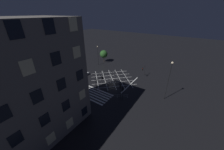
# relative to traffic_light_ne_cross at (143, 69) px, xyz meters

# --- Properties ---
(ground_plane) EXTENTS (200.00, 200.00, 0.00)m
(ground_plane) POSITION_rel_traffic_light_ne_cross_xyz_m (-7.79, -7.00, -2.72)
(ground_plane) COLOR black
(road_markings) EXTENTS (16.47, 20.56, 0.01)m
(road_markings) POSITION_rel_traffic_light_ne_cross_xyz_m (-7.39, -12.89, -2.72)
(road_markings) COLOR silver
(road_markings) RESTS_ON ground_plane
(traffic_light_ne_cross) EXTENTS (0.36, 2.71, 3.69)m
(traffic_light_ne_cross) POSITION_rel_traffic_light_ne_cross_xyz_m (0.00, 0.00, 0.00)
(traffic_light_ne_cross) COLOR black
(traffic_light_ne_cross) RESTS_ON ground_plane
(traffic_light_se_main) EXTENTS (0.39, 0.36, 4.54)m
(traffic_light_se_main) POSITION_rel_traffic_light_ne_cross_xyz_m (0.05, -15.10, 0.51)
(traffic_light_se_main) COLOR black
(traffic_light_se_main) RESTS_ON ground_plane
(traffic_light_median_south) EXTENTS (0.36, 3.07, 3.52)m
(traffic_light_median_south) POSITION_rel_traffic_light_ne_cross_xyz_m (-7.31, -13.77, -0.11)
(traffic_light_median_south) COLOR black
(traffic_light_median_south) RESTS_ON ground_plane
(traffic_light_se_cross) EXTENTS (0.36, 0.39, 3.53)m
(traffic_light_se_cross) POSITION_rel_traffic_light_ne_cross_xyz_m (0.39, -14.50, -0.20)
(traffic_light_se_cross) COLOR black
(traffic_light_se_cross) RESTS_ON ground_plane
(traffic_light_sw_main) EXTENTS (0.39, 0.36, 3.33)m
(traffic_light_sw_main) POSITION_rel_traffic_light_ne_cross_xyz_m (-16.19, -14.79, -0.34)
(traffic_light_sw_main) COLOR black
(traffic_light_sw_main) RESTS_ON ground_plane
(street_lamp_east) EXTENTS (0.47, 0.47, 7.78)m
(street_lamp_east) POSITION_rel_traffic_light_ne_cross_xyz_m (-19.33, 0.08, 2.60)
(street_lamp_east) COLOR black
(street_lamp_east) RESTS_ON ground_plane
(street_lamp_west) EXTENTS (0.54, 0.54, 9.96)m
(street_lamp_west) POSITION_rel_traffic_light_ne_cross_xyz_m (9.04, -8.56, 4.29)
(street_lamp_west) COLOR black
(street_lamp_west) RESTS_ON ground_plane
(street_tree_near) EXTENTS (3.17, 3.17, 5.70)m
(street_tree_near) POSITION_rel_traffic_light_ne_cross_xyz_m (-18.24, -19.65, 1.37)
(street_tree_near) COLOR #38281C
(street_tree_near) RESTS_ON ground_plane
(street_tree_far) EXTENTS (3.25, 3.25, 5.05)m
(street_tree_far) POSITION_rel_traffic_light_ne_cross_xyz_m (-19.62, 4.26, 0.69)
(street_tree_far) COLOR #38281C
(street_tree_far) RESTS_ON ground_plane
(waiting_car) EXTENTS (4.22, 1.82, 1.35)m
(waiting_car) POSITION_rel_traffic_light_ne_cross_xyz_m (-18.29, -9.75, -2.10)
(waiting_car) COLOR #B7BABC
(waiting_car) RESTS_ON ground_plane
(pedestrian_railing) EXTENTS (6.69, 4.49, 1.05)m
(pedestrian_railing) POSITION_rel_traffic_light_ne_cross_xyz_m (-2.07, -15.55, -2.06)
(pedestrian_railing) COLOR #9EA0A5
(pedestrian_railing) RESTS_ON ground_plane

